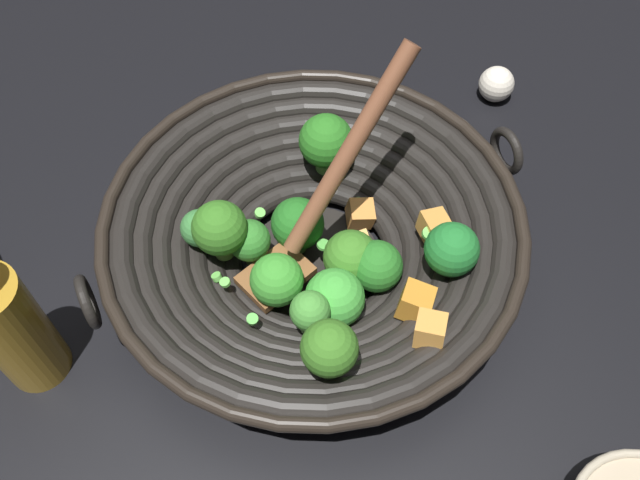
% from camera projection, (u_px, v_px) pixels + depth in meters
% --- Properties ---
extents(ground_plane, '(4.00, 4.00, 0.00)m').
position_uv_depth(ground_plane, '(314.00, 266.00, 0.75)').
color(ground_plane, black).
extents(wok, '(0.43, 0.43, 0.24)m').
position_uv_depth(wok, '(314.00, 237.00, 0.70)').
color(wok, black).
rests_on(wok, ground).
extents(cooking_oil_bottle, '(0.06, 0.06, 0.20)m').
position_uv_depth(cooking_oil_bottle, '(11.00, 327.00, 0.62)').
color(cooking_oil_bottle, '#AD7F23').
rests_on(cooking_oil_bottle, ground).
extents(garlic_bulb, '(0.05, 0.05, 0.05)m').
position_uv_depth(garlic_bulb, '(496.00, 84.00, 0.88)').
color(garlic_bulb, silver).
rests_on(garlic_bulb, ground).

